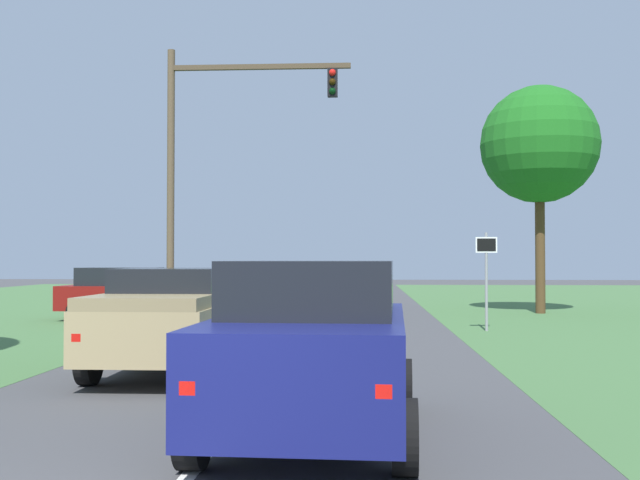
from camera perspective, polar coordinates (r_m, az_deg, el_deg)
ground_plane at (r=15.54m, az=-2.80°, el=-8.89°), size 120.00×120.00×0.00m
red_suv_near at (r=8.84m, az=-0.43°, el=-7.74°), size 2.41×4.69×2.00m
pickup_truck_lead at (r=14.10m, az=-10.72°, el=-5.71°), size 2.26×5.45×1.85m
traffic_light at (r=25.30m, az=-8.05°, el=6.82°), size 5.97×0.40×8.84m
keep_moving_sign at (r=22.05m, az=12.23°, el=-2.06°), size 0.60×0.09×2.77m
oak_tree_right at (r=30.03m, az=15.95°, el=6.78°), size 4.39×4.39×8.50m
crossing_suv_far at (r=26.32m, az=-14.27°, el=-3.79°), size 4.23×2.11×1.74m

